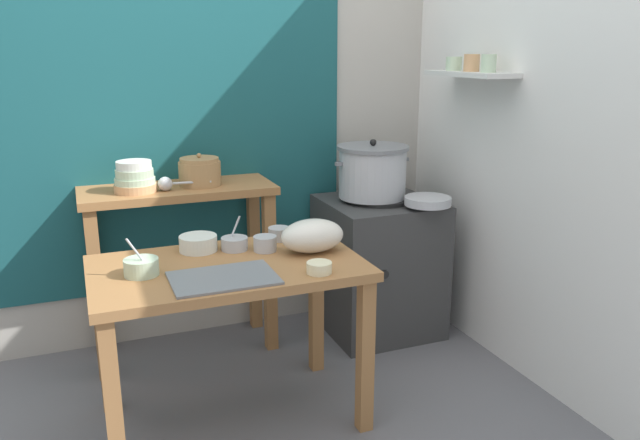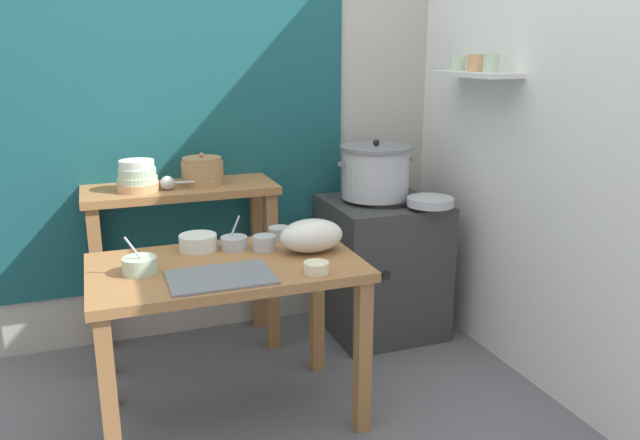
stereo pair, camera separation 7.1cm
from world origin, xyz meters
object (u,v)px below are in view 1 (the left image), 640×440
(prep_table, at_px, (229,289))
(steamer_pot, at_px, (372,171))
(stove_block, at_px, (378,265))
(prep_bowl_5, at_px, (319,267))
(back_shelf_table, at_px, (180,229))
(ladle, at_px, (167,184))
(bowl_stack_enamel, at_px, (135,178))
(prep_bowl_4, at_px, (279,233))
(wide_pan, at_px, (428,201))
(serving_tray, at_px, (223,278))
(prep_bowl_1, at_px, (141,266))
(prep_bowl_2, at_px, (234,243))
(clay_pot, at_px, (200,172))
(plastic_bag, at_px, (312,236))
(prep_bowl_3, at_px, (265,243))
(prep_bowl_0, at_px, (198,243))

(prep_table, xyz_separation_m, steamer_pot, (0.96, 0.62, 0.32))
(stove_block, distance_m, prep_bowl_5, 1.15)
(back_shelf_table, relative_size, prep_bowl_5, 9.59)
(ladle, distance_m, prep_bowl_5, 1.02)
(bowl_stack_enamel, bearing_deg, prep_bowl_4, -38.27)
(wide_pan, bearing_deg, steamer_pot, 125.78)
(serving_tray, bearing_deg, wide_pan, 23.29)
(stove_block, relative_size, serving_tray, 1.95)
(wide_pan, distance_m, prep_bowl_1, 1.54)
(steamer_pot, xyz_separation_m, prep_bowl_1, (-1.31, -0.63, -0.17))
(stove_block, height_order, serving_tray, stove_block)
(prep_bowl_2, bearing_deg, prep_bowl_5, -60.03)
(prep_bowl_1, bearing_deg, prep_bowl_4, 20.86)
(clay_pot, distance_m, plastic_bag, 0.81)
(prep_bowl_4, bearing_deg, serving_tray, -131.28)
(wide_pan, height_order, prep_bowl_4, wide_pan)
(stove_block, height_order, steamer_pot, steamer_pot)
(steamer_pot, relative_size, serving_tray, 1.10)
(prep_bowl_5, bearing_deg, steamer_pot, 52.77)
(clay_pot, relative_size, prep_bowl_5, 2.12)
(back_shelf_table, relative_size, wide_pan, 3.92)
(prep_table, bearing_deg, bowl_stack_enamel, 111.94)
(stove_block, xyz_separation_m, steamer_pot, (-0.04, 0.02, 0.54))
(clay_pot, relative_size, prep_bowl_3, 2.10)
(serving_tray, bearing_deg, prep_bowl_3, 47.78)
(serving_tray, distance_m, prep_bowl_5, 0.37)
(back_shelf_table, bearing_deg, prep_bowl_4, -52.91)
(plastic_bag, xyz_separation_m, prep_bowl_3, (-0.19, 0.09, -0.04))
(serving_tray, distance_m, prep_bowl_2, 0.36)
(steamer_pot, bearing_deg, prep_bowl_2, -153.15)
(wide_pan, bearing_deg, clay_pot, 161.28)
(steamer_pot, height_order, prep_bowl_4, steamer_pot)
(back_shelf_table, distance_m, ladle, 0.27)
(serving_tray, xyz_separation_m, wide_pan, (1.21, 0.52, 0.08))
(clay_pot, distance_m, prep_bowl_4, 0.60)
(prep_table, distance_m, wide_pan, 1.23)
(wide_pan, bearing_deg, prep_bowl_1, -166.47)
(clay_pot, height_order, prep_bowl_2, clay_pot)
(stove_block, distance_m, bowl_stack_enamel, 1.41)
(clay_pot, bearing_deg, bowl_stack_enamel, -173.49)
(ladle, bearing_deg, prep_bowl_2, -67.18)
(bowl_stack_enamel, relative_size, plastic_bag, 0.73)
(prep_bowl_0, bearing_deg, serving_tray, -86.92)
(prep_bowl_1, bearing_deg, prep_bowl_3, 11.97)
(prep_bowl_0, xyz_separation_m, prep_bowl_5, (0.39, -0.45, -0.01))
(steamer_pot, xyz_separation_m, prep_bowl_0, (-1.04, -0.41, -0.17))
(prep_bowl_3, bearing_deg, prep_bowl_5, -71.43)
(back_shelf_table, relative_size, serving_tray, 2.40)
(bowl_stack_enamel, relative_size, serving_tray, 0.51)
(prep_bowl_1, distance_m, prep_bowl_2, 0.45)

